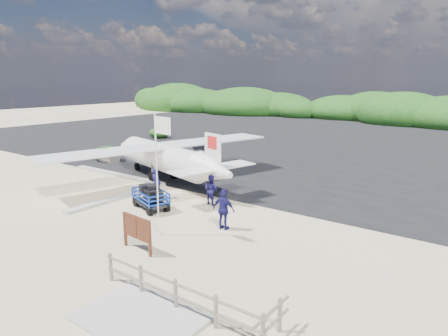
# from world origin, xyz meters

# --- Properties ---
(ground) EXTENTS (160.00, 160.00, 0.00)m
(ground) POSITION_xyz_m (0.00, 0.00, 0.00)
(ground) COLOR beige
(asphalt_apron) EXTENTS (90.00, 50.00, 0.04)m
(asphalt_apron) POSITION_xyz_m (0.00, 30.00, 0.00)
(asphalt_apron) COLOR #B2B2B2
(asphalt_apron) RESTS_ON ground
(lagoon) EXTENTS (9.00, 7.00, 0.40)m
(lagoon) POSITION_xyz_m (-9.00, 1.50, 0.00)
(lagoon) COLOR #B2B2B2
(lagoon) RESTS_ON ground
(walkway_pad) EXTENTS (3.50, 2.50, 0.10)m
(walkway_pad) POSITION_xyz_m (5.50, -6.00, 0.00)
(walkway_pad) COLOR #B2B2B2
(walkway_pad) RESTS_ON ground
(vegetation_band) EXTENTS (124.00, 8.00, 4.40)m
(vegetation_band) POSITION_xyz_m (0.00, 55.00, 0.00)
(vegetation_band) COLOR #B2B2B2
(vegetation_band) RESTS_ON ground
(fence) EXTENTS (6.40, 2.00, 1.10)m
(fence) POSITION_xyz_m (6.00, -5.00, 0.00)
(fence) COLOR #B2B2B2
(fence) RESTS_ON ground
(baggage_cart) EXTENTS (2.79, 2.14, 1.23)m
(baggage_cart) POSITION_xyz_m (-1.57, 1.18, 0.00)
(baggage_cart) COLOR #0B31AB
(baggage_cart) RESTS_ON ground
(flagpole) EXTENTS (1.13, 0.61, 5.34)m
(flagpole) POSITION_xyz_m (1.35, -1.11, 0.00)
(flagpole) COLOR white
(flagpole) RESTS_ON ground
(signboard) EXTENTS (1.84, 0.34, 1.51)m
(signboard) POSITION_xyz_m (1.89, -2.83, 0.00)
(signboard) COLOR #542918
(signboard) RESTS_ON ground
(crew_a) EXTENTS (0.65, 0.43, 1.77)m
(crew_a) POSITION_xyz_m (-2.83, 2.81, 0.89)
(crew_a) COLOR #1A1655
(crew_a) RESTS_ON ground
(crew_b) EXTENTS (0.85, 0.69, 1.66)m
(crew_b) POSITION_xyz_m (0.48, 3.73, 0.83)
(crew_b) COLOR #1A1655
(crew_b) RESTS_ON ground
(crew_c) EXTENTS (1.15, 0.55, 1.90)m
(crew_c) POSITION_xyz_m (3.27, 1.13, 0.95)
(crew_c) COLOR #1A1655
(crew_c) RESTS_ON ground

